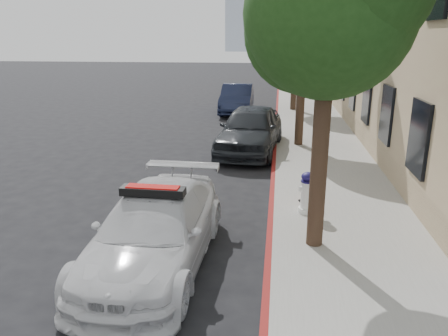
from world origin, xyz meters
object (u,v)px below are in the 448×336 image
at_px(police_car, 155,230).
at_px(traffic_cone, 309,189).
at_px(parked_car_mid, 250,129).
at_px(fire_hydrant, 307,193).
at_px(parked_car_far, 237,99).

xyz_separation_m(police_car, traffic_cone, (2.83, 3.00, -0.18)).
relative_size(police_car, parked_car_mid, 0.97).
bearing_deg(police_car, fire_hydrant, 42.44).
xyz_separation_m(parked_car_mid, parked_car_far, (-1.25, 8.19, -0.06)).
xyz_separation_m(fire_hydrant, traffic_cone, (0.08, 0.59, -0.11)).
height_order(parked_car_far, traffic_cone, parked_car_far).
distance_m(parked_car_far, traffic_cone, 13.65).
relative_size(police_car, parked_car_far, 1.02).
relative_size(parked_car_mid, fire_hydrant, 5.11).
bearing_deg(police_car, parked_car_far, 91.69).
bearing_deg(parked_car_mid, traffic_cone, -65.69).
bearing_deg(parked_car_far, parked_car_mid, -82.39).
height_order(police_car, parked_car_far, parked_car_far).
relative_size(fire_hydrant, traffic_cone, 1.35).
bearing_deg(parked_car_far, traffic_cone, -78.52).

